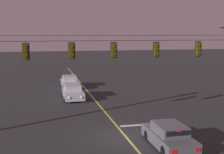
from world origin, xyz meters
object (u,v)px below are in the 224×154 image
object	(u,v)px
traffic_light_centre	(114,50)
car_oncoming_trailing	(70,82)
traffic_light_leftmost	(26,51)
car_oncoming_lead	(73,92)
traffic_light_right_inner	(157,50)
car_waiting_near_lane	(169,136)
traffic_light_left_inner	(72,51)
traffic_light_rightmost	(199,49)

from	to	relation	value
traffic_light_centre	car_oncoming_trailing	bearing A→B (deg)	95.83
traffic_light_leftmost	car_oncoming_lead	bearing A→B (deg)	67.04
traffic_light_centre	traffic_light_right_inner	xyz separation A→B (m)	(3.10, 0.00, 0.00)
traffic_light_centre	car_waiting_near_lane	size ratio (longest dim) A/B	0.28
traffic_light_leftmost	traffic_light_centre	world-z (taller)	same
car_oncoming_trailing	traffic_light_right_inner	bearing A→B (deg)	-73.32
traffic_light_centre	car_oncoming_trailing	distance (m)	16.45
traffic_light_centre	car_oncoming_lead	xyz separation A→B (m)	(-1.90, 9.36, -4.60)
traffic_light_leftmost	traffic_light_left_inner	world-z (taller)	same
traffic_light_right_inner	car_oncoming_lead	world-z (taller)	traffic_light_right_inner
traffic_light_rightmost	traffic_light_centre	bearing A→B (deg)	180.00
traffic_light_right_inner	car_oncoming_lead	bearing A→B (deg)	118.15
traffic_light_right_inner	traffic_light_left_inner	bearing A→B (deg)	180.00
traffic_light_centre	traffic_light_right_inner	world-z (taller)	same
traffic_light_left_inner	car_oncoming_lead	size ratio (longest dim) A/B	0.28
traffic_light_left_inner	traffic_light_rightmost	bearing A→B (deg)	0.00
car_oncoming_trailing	traffic_light_left_inner	bearing A→B (deg)	-94.71
car_oncoming_lead	car_oncoming_trailing	xyz separation A→B (m)	(0.30, 6.35, 0.00)
traffic_light_rightmost	car_waiting_near_lane	xyz separation A→B (m)	(-4.43, -5.12, -4.60)
traffic_light_rightmost	car_oncoming_lead	distance (m)	13.32
traffic_light_right_inner	car_oncoming_trailing	distance (m)	17.03
traffic_light_left_inner	car_waiting_near_lane	bearing A→B (deg)	-46.55
traffic_light_centre	traffic_light_rightmost	bearing A→B (deg)	0.00
car_oncoming_lead	traffic_light_right_inner	bearing A→B (deg)	-61.85
traffic_light_right_inner	traffic_light_rightmost	distance (m)	3.28
traffic_light_left_inner	traffic_light_centre	size ratio (longest dim) A/B	1.00
traffic_light_left_inner	traffic_light_right_inner	distance (m)	6.00
traffic_light_left_inner	traffic_light_rightmost	size ratio (longest dim) A/B	1.00
traffic_light_left_inner	traffic_light_centre	bearing A→B (deg)	0.00
car_waiting_near_lane	car_oncoming_lead	xyz separation A→B (m)	(-3.85, 14.48, -0.00)
traffic_light_left_inner	traffic_light_centre	distance (m)	2.90
traffic_light_rightmost	traffic_light_left_inner	bearing A→B (deg)	180.00
traffic_light_right_inner	car_oncoming_lead	distance (m)	11.57
traffic_light_centre	car_waiting_near_lane	world-z (taller)	traffic_light_centre
traffic_light_right_inner	car_oncoming_trailing	bearing A→B (deg)	106.68
traffic_light_centre	traffic_light_rightmost	size ratio (longest dim) A/B	1.00
car_waiting_near_lane	car_oncoming_lead	size ratio (longest dim) A/B	0.98
traffic_light_rightmost	car_waiting_near_lane	size ratio (longest dim) A/B	0.28
traffic_light_left_inner	traffic_light_right_inner	xyz separation A→B (m)	(6.00, 0.00, 0.00)
traffic_light_centre	car_oncoming_trailing	world-z (taller)	traffic_light_centre
traffic_light_right_inner	traffic_light_rightmost	bearing A→B (deg)	0.00
traffic_light_leftmost	traffic_light_centre	distance (m)	5.87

